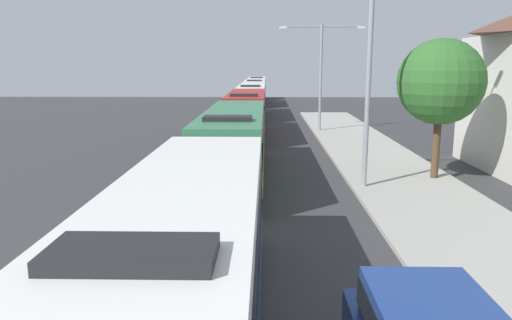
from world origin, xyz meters
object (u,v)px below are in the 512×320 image
(streetlamp_far, at_px, (321,65))
(bus_middle, at_px, (246,112))
(bus_second_in_line, at_px, (235,142))
(roadside_tree, at_px, (441,82))
(bus_tail_end, at_px, (257,86))
(bus_fourth_in_line, at_px, (252,99))
(bus_rear, at_px, (255,91))
(bus_lead, at_px, (187,260))
(streetlamp_mid, at_px, (369,59))

(streetlamp_far, bearing_deg, bus_middle, -157.67)
(bus_second_in_line, xyz_separation_m, streetlamp_far, (5.40, 15.22, 3.26))
(roadside_tree, bearing_deg, bus_tail_end, 99.47)
(bus_fourth_in_line, height_order, bus_rear, same)
(bus_lead, bearing_deg, streetlamp_far, 79.19)
(bus_second_in_line, height_order, bus_middle, same)
(bus_lead, distance_m, streetlamp_mid, 13.04)
(bus_middle, bearing_deg, streetlamp_mid, -69.87)
(bus_fourth_in_line, distance_m, bus_tail_end, 26.68)
(bus_middle, bearing_deg, bus_lead, -90.00)
(bus_rear, distance_m, streetlamp_mid, 41.96)
(bus_lead, height_order, bus_rear, same)
(bus_lead, distance_m, bus_middle, 26.05)
(bus_rear, xyz_separation_m, streetlamp_mid, (5.40, -41.46, 3.55))
(bus_second_in_line, relative_size, bus_middle, 1.05)
(bus_tail_end, xyz_separation_m, streetlamp_mid, (5.40, -54.24, 3.56))
(roadside_tree, bearing_deg, streetlamp_far, 102.44)
(bus_fourth_in_line, height_order, streetlamp_far, streetlamp_far)
(streetlamp_mid, bearing_deg, bus_lead, -115.49)
(bus_fourth_in_line, bearing_deg, bus_lead, -90.00)
(bus_second_in_line, height_order, streetlamp_mid, streetlamp_mid)
(bus_second_in_line, bearing_deg, bus_lead, -90.00)
(bus_fourth_in_line, bearing_deg, bus_tail_end, 90.00)
(bus_middle, distance_m, roadside_tree, 16.02)
(bus_middle, bearing_deg, streetlamp_far, 22.33)
(bus_middle, height_order, streetlamp_far, streetlamp_far)
(streetlamp_far, height_order, roadside_tree, streetlamp_far)
(bus_middle, relative_size, bus_tail_end, 1.04)
(bus_tail_end, relative_size, roadside_tree, 1.86)
(bus_middle, height_order, bus_tail_end, same)
(bus_lead, distance_m, bus_tail_end, 65.56)
(bus_second_in_line, height_order, streetlamp_far, streetlamp_far)
(bus_fourth_in_line, relative_size, bus_rear, 1.06)
(bus_lead, relative_size, bus_middle, 0.94)
(bus_middle, bearing_deg, bus_second_in_line, -90.00)
(bus_lead, xyz_separation_m, bus_rear, (0.00, 52.78, 0.00))
(bus_second_in_line, height_order, roadside_tree, roadside_tree)
(bus_middle, xyz_separation_m, bus_rear, (-0.00, 26.74, -0.00))
(bus_tail_end, distance_m, roadside_tree, 53.44)
(bus_fourth_in_line, bearing_deg, roadside_tree, -71.31)
(bus_lead, distance_m, bus_fourth_in_line, 38.88)
(bus_middle, xyz_separation_m, bus_fourth_in_line, (0.00, 12.84, 0.00))
(bus_tail_end, relative_size, streetlamp_mid, 1.34)
(bus_second_in_line, relative_size, streetlamp_mid, 1.47)
(bus_middle, relative_size, bus_fourth_in_line, 0.95)
(bus_lead, xyz_separation_m, bus_second_in_line, (0.00, 13.04, 0.00))
(bus_lead, distance_m, roadside_tree, 15.83)
(roadside_tree, bearing_deg, bus_lead, -124.24)
(bus_rear, height_order, streetlamp_mid, streetlamp_mid)
(bus_rear, distance_m, bus_tail_end, 12.77)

